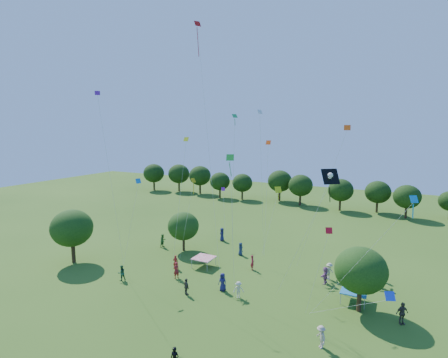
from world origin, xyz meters
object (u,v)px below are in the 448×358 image
near_tree_north (183,226)px  near_tree_east (361,270)px  tent_blue (354,291)px  tent_red_stripe (204,258)px  red_high_kite (202,73)px  near_tree_west (72,228)px  pirate_kite (329,178)px

near_tree_north → near_tree_east: bearing=-14.6°
near_tree_east → tent_blue: 3.09m
tent_red_stripe → red_high_kite: size_ratio=0.09×
near_tree_west → tent_red_stripe: size_ratio=2.86×
near_tree_east → tent_blue: (-0.59, 1.48, -2.64)m
near_tree_west → near_tree_east: size_ratio=1.11×
red_high_kite → pirate_kite: bearing=-22.8°
near_tree_north → near_tree_east: near_tree_east is taller
near_tree_west → tent_blue: near_tree_west is taller
near_tree_north → pirate_kite: pirate_kite is taller
near_tree_west → red_high_kite: size_ratio=0.24×
near_tree_east → near_tree_north: bearing=165.4°
near_tree_east → red_high_kite: size_ratio=0.22×
near_tree_north → red_high_kite: bearing=-32.3°
near_tree_north → pirate_kite: 23.21m
near_tree_north → tent_red_stripe: size_ratio=2.28×
near_tree_west → tent_red_stripe: (14.22, 5.85, -3.10)m
near_tree_west → tent_blue: 30.97m
near_tree_north → tent_blue: 21.69m
tent_red_stripe → near_tree_east: bearing=-7.7°
near_tree_west → tent_red_stripe: 15.69m
tent_blue → red_high_kite: 26.24m
near_tree_north → tent_red_stripe: 6.42m
near_tree_west → near_tree_east: (30.99, 3.59, -0.46)m
near_tree_east → pirate_kite: size_ratio=0.50×
tent_blue → pirate_kite: size_ratio=0.20×
tent_red_stripe → pirate_kite: (14.49, -5.79, 10.83)m
near_tree_north → near_tree_east: (21.77, -5.65, 0.46)m
tent_red_stripe → tent_blue: same height
near_tree_west → pirate_kite: 29.73m
pirate_kite → red_high_kite: bearing=157.2°
near_tree_west → red_high_kite: red_high_kite is taller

